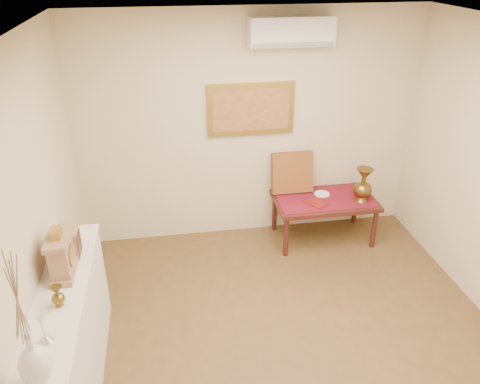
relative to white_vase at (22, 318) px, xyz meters
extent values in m
plane|color=brown|center=(1.80, 0.75, -1.47)|extent=(4.50, 4.50, 0.00)
plane|color=silver|center=(1.80, 0.75, 1.23)|extent=(4.50, 4.50, 0.00)
cube|color=beige|center=(1.80, 3.00, -0.12)|extent=(4.00, 0.02, 2.70)
cube|color=beige|center=(-0.20, 0.75, -0.12)|extent=(0.02, 4.50, 2.70)
cube|color=maroon|center=(2.65, 2.63, -0.91)|extent=(1.14, 0.59, 0.01)
cylinder|color=silver|center=(2.65, 2.73, -0.90)|extent=(0.19, 0.19, 0.01)
cube|color=maroon|center=(2.51, 2.53, -0.90)|extent=(0.28, 0.31, 0.01)
cube|color=maroon|center=(2.31, 2.89, -0.66)|extent=(0.50, 0.20, 0.51)
cube|color=silver|center=(-0.02, 0.75, -0.99)|extent=(0.35, 2.00, 0.95)
cube|color=silver|center=(-0.02, 0.75, -0.50)|extent=(0.37, 2.02, 0.03)
cube|color=#9E7451|center=(-0.02, 1.04, -0.46)|extent=(0.16, 0.36, 0.05)
cube|color=#9E7451|center=(-0.02, 1.04, -0.31)|extent=(0.14, 0.30, 0.25)
cylinder|color=beige|center=(0.05, 1.04, -0.31)|extent=(0.01, 0.17, 0.17)
cylinder|color=#B09438|center=(0.06, 1.04, -0.31)|extent=(0.01, 0.19, 0.19)
cube|color=#9E7451|center=(-0.02, 1.04, -0.17)|extent=(0.17, 0.34, 0.04)
cube|color=#B09438|center=(-0.02, 1.04, -0.11)|extent=(0.06, 0.11, 0.07)
cube|color=#9E7451|center=(-0.01, 1.28, -0.38)|extent=(0.15, 0.20, 0.22)
cube|color=#441914|center=(0.07, 1.28, -0.43)|extent=(0.01, 0.17, 0.09)
cube|color=#441914|center=(0.07, 1.28, -0.33)|extent=(0.01, 0.17, 0.09)
cube|color=#9E7451|center=(-0.01, 1.28, -0.26)|extent=(0.16, 0.21, 0.02)
cube|color=#441914|center=(2.65, 2.63, -0.94)|extent=(1.20, 0.70, 0.05)
cylinder|color=#441914|center=(2.11, 2.34, -1.22)|extent=(0.06, 0.06, 0.50)
cylinder|color=#441914|center=(3.19, 2.34, -1.22)|extent=(0.06, 0.06, 0.50)
cylinder|color=#441914|center=(2.11, 2.92, -1.22)|extent=(0.06, 0.06, 0.50)
cylinder|color=#441914|center=(3.19, 2.92, -1.22)|extent=(0.06, 0.06, 0.50)
cube|color=#B09438|center=(1.80, 2.98, 0.13)|extent=(1.00, 0.05, 0.60)
cube|color=#B0703D|center=(1.80, 2.95, 0.13)|extent=(0.88, 0.01, 0.48)
cube|color=white|center=(2.20, 2.87, 0.98)|extent=(0.90, 0.24, 0.30)
cube|color=gray|center=(2.20, 2.75, 0.86)|extent=(0.86, 0.02, 0.05)
camera|label=1|loc=(0.83, -2.06, 1.74)|focal=35.00mm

